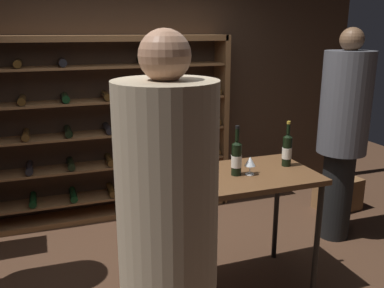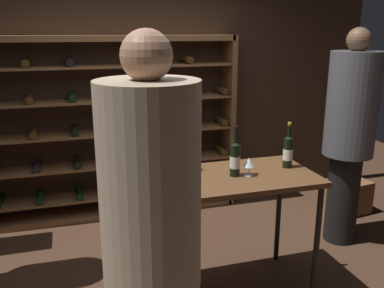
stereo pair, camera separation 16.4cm
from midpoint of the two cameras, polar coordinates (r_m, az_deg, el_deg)
The scene contains 12 objects.
ground_plane at distance 3.57m, azimuth -3.14°, elevation -18.99°, with size 9.53×9.53×0.00m, color #472D1E.
back_wall at distance 4.70m, azimuth -9.70°, elevation 8.59°, with size 5.69×0.10×2.95m, color #3D2B1E.
wine_rack at distance 4.54m, azimuth -12.67°, elevation 1.66°, with size 2.71×0.32×1.96m.
tasting_table at distance 3.13m, azimuth 3.29°, elevation -6.05°, with size 1.36×0.69×0.97m.
person_bystander_red_print at distance 4.14m, azimuth 19.03°, elevation 2.22°, with size 0.46×0.46×2.04m.
person_host_in_suit at distance 1.93m, azimuth -5.84°, elevation -12.33°, with size 0.45×0.45×2.03m.
wine_crate at distance 5.09m, azimuth 18.55°, elevation -6.49°, with size 0.48×0.34×0.37m, color brown.
wine_bottle_gold_foil at distance 3.07m, azimuth 4.63°, elevation -1.90°, with size 0.08×0.08×0.38m.
wine_bottle_green_slim at distance 3.10m, azimuth -3.58°, elevation -1.63°, with size 0.08×0.08×0.38m.
wine_bottle_red_label at distance 3.33m, azimuth 11.58°, elevation -0.79°, with size 0.08×0.08×0.36m.
wine_glass_stemmed_right at distance 3.09m, azimuth 6.50°, elevation -2.50°, with size 0.08×0.08×0.14m.
wine_glass_stemmed_left at distance 3.16m, azimuth -1.27°, elevation -1.68°, with size 0.09×0.09×0.16m.
Camera 1 is at (-0.90, -2.80, 2.02)m, focal length 38.77 mm.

